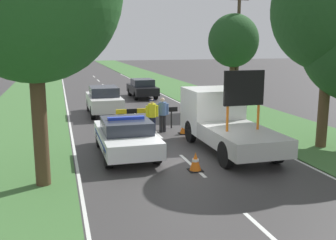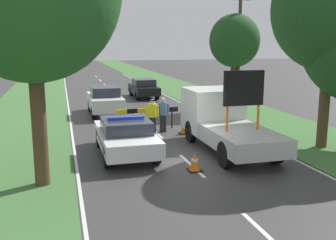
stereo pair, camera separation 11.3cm
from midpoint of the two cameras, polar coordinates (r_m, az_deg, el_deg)
The scene contains 16 objects.
ground_plane at distance 14.26m, azimuth 2.32°, elevation -5.73°, with size 160.00×160.00×0.00m, color #3D3A3A.
lane_markings at distance 24.41m, azimuth -5.43°, elevation 1.36°, with size 7.74×57.85×0.01m.
grass_verge_left at distance 33.30m, azimuth -19.11°, elevation 3.44°, with size 4.76×120.00×0.03m.
grass_verge_right at distance 34.86m, azimuth 2.07°, elevation 4.37°, with size 4.76×120.00×0.03m.
police_car at distance 14.74m, azimuth -6.37°, elevation -2.29°, with size 1.93×4.60×1.48m.
work_truck at distance 15.80m, azimuth 7.73°, elevation 0.03°, with size 2.14×5.81×3.20m.
road_barrier at distance 18.93m, azimuth -3.21°, elevation 1.18°, with size 3.03×0.08×1.04m.
police_officer at distance 17.86m, azimuth -2.51°, elevation 0.92°, with size 0.59×0.37×1.63m.
pedestrian_civilian at distance 18.35m, azimuth -0.97°, elevation 1.17°, with size 0.59×0.37×1.63m.
traffic_cone_near_police at distance 12.97m, azimuth 3.76°, elevation -6.05°, with size 0.45×0.45×0.63m.
traffic_cone_centre_front at distance 18.12m, azimuth 2.24°, elevation -0.92°, with size 0.51×0.51×0.70m.
queued_car_van_white at distance 23.23m, azimuth -9.42°, elevation 2.87°, with size 1.77×4.36×1.64m.
queued_car_sedan_black at distance 30.16m, azimuth -3.85°, elevation 4.66°, with size 1.73×4.13×1.43m.
roadside_tree_near_left at distance 16.55m, azimuth 22.40°, elevation 14.57°, with size 4.49×4.49×7.74m.
roadside_tree_mid_right at distance 24.59m, azimuth 9.34°, elevation 11.22°, with size 3.06×3.06×5.87m.
utility_pole at distance 24.57m, azimuth 9.96°, elevation 10.25°, with size 1.20×0.20×7.41m.
Camera 1 is at (-4.28, -12.96, 4.15)m, focal length 42.00 mm.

